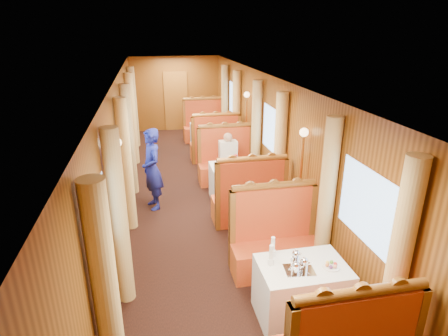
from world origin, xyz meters
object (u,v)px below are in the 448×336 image
object	(u,v)px
banquette_mid_aft	(226,164)
teapot_right	(304,265)
steward	(152,169)
teapot_back	(296,258)
table_mid	(236,182)
fruit_plate	(331,266)
table_near	(301,291)
banquette_far_fwd	(215,145)
table_far	(209,137)
banquette_far_aft	(204,127)
banquette_mid_fwd	(249,201)
banquette_near_aft	(275,244)
tea_tray	(299,270)
passenger	(228,153)
rose_vase_mid	(236,158)
teapot_left	(296,269)
rose_vase_far	(209,118)

from	to	relation	value
banquette_mid_aft	teapot_right	xyz separation A→B (m)	(-0.03, -4.59, 0.39)
steward	teapot_back	bearing A→B (deg)	9.24
table_mid	fruit_plate	size ratio (longest dim) A/B	5.03
table_near	teapot_right	size ratio (longest dim) A/B	6.93
steward	banquette_far_fwd	bearing A→B (deg)	129.84
table_far	banquette_far_aft	size ratio (longest dim) A/B	0.78
banquette_mid_fwd	teapot_back	size ratio (longest dim) A/B	8.23
banquette_near_aft	banquette_mid_fwd	world-z (taller)	same
table_near	banquette_near_aft	distance (m)	1.02
fruit_plate	banquette_mid_fwd	bearing A→B (deg)	96.80
tea_tray	passenger	distance (m)	4.40
rose_vase_mid	passenger	xyz separation A→B (m)	(0.03, 0.84, -0.19)
banquette_far_aft	tea_tray	xyz separation A→B (m)	(-0.09, -8.10, 0.33)
table_far	teapot_left	size ratio (longest dim) A/B	7.09
banquette_far_aft	teapot_left	world-z (taller)	banquette_far_aft
banquette_mid_fwd	banquette_mid_aft	world-z (taller)	same
table_mid	tea_tray	xyz separation A→B (m)	(-0.09, -3.59, 0.38)
banquette_mid_aft	fruit_plate	bearing A→B (deg)	-86.18
banquette_near_aft	teapot_right	bearing A→B (deg)	-91.56
teapot_left	teapot_back	world-z (taller)	teapot_back
table_near	rose_vase_mid	world-z (taller)	rose_vase_mid
table_mid	steward	world-z (taller)	steward
tea_tray	rose_vase_far	distance (m)	7.08
banquette_mid_aft	banquette_far_aft	xyz separation A→B (m)	(0.00, 3.50, 0.00)
fruit_plate	teapot_right	bearing A→B (deg)	177.48
banquette_far_fwd	table_mid	bearing A→B (deg)	-90.00
banquette_mid_fwd	rose_vase_mid	bearing A→B (deg)	91.54
steward	tea_tray	bearing A→B (deg)	8.09
banquette_far_aft	rose_vase_far	size ratio (longest dim) A/B	3.72
teapot_left	rose_vase_far	distance (m)	7.13
teapot_right	banquette_far_aft	bearing A→B (deg)	109.59
banquette_far_fwd	tea_tray	size ratio (longest dim) A/B	3.94
passenger	banquette_far_fwd	bearing A→B (deg)	90.00
teapot_right	passenger	xyz separation A→B (m)	(0.03, 4.39, -0.07)
banquette_near_aft	steward	bearing A→B (deg)	124.90
banquette_far_aft	teapot_right	distance (m)	8.10
table_mid	teapot_back	xyz separation A→B (m)	(-0.07, -3.43, 0.44)
banquette_mid_aft	table_mid	bearing A→B (deg)	-90.00
banquette_near_aft	rose_vase_mid	xyz separation A→B (m)	(-0.03, 2.45, 0.50)
banquette_mid_fwd	teapot_left	xyz separation A→B (m)	(-0.15, -2.62, 0.39)
steward	passenger	size ratio (longest dim) A/B	2.13
banquette_far_aft	table_far	bearing A→B (deg)	-90.00
banquette_mid_aft	fruit_plate	size ratio (longest dim) A/B	6.43
rose_vase_mid	steward	bearing A→B (deg)	-179.40
banquette_mid_aft	passenger	size ratio (longest dim) A/B	1.76
banquette_near_aft	teapot_left	distance (m)	1.22
banquette_mid_aft	rose_vase_far	xyz separation A→B (m)	(-0.01, 2.48, 0.50)
teapot_back	rose_vase_mid	size ratio (longest dim) A/B	0.45
banquette_mid_fwd	banquette_near_aft	bearing A→B (deg)	-90.00
table_mid	steward	xyz separation A→B (m)	(-1.70, -0.05, 0.43)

